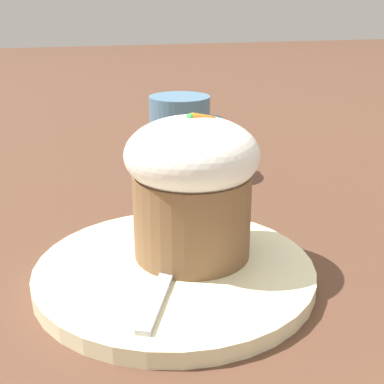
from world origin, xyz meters
The scene contains 5 objects.
ground_plane centered at (0.00, 0.00, 0.00)m, with size 4.00×4.00×0.00m, color #513323.
dessert_plate centered at (0.00, 0.00, 0.01)m, with size 0.21×0.21×0.01m.
carrot_cake centered at (0.02, 0.02, 0.07)m, with size 0.10×0.10×0.11m.
spoon centered at (0.00, 0.01, 0.02)m, with size 0.08×0.13×0.01m.
coffee_cup centered at (0.07, 0.24, 0.05)m, with size 0.10×0.07×0.10m.
Camera 1 is at (-0.08, -0.35, 0.21)m, focal length 50.00 mm.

